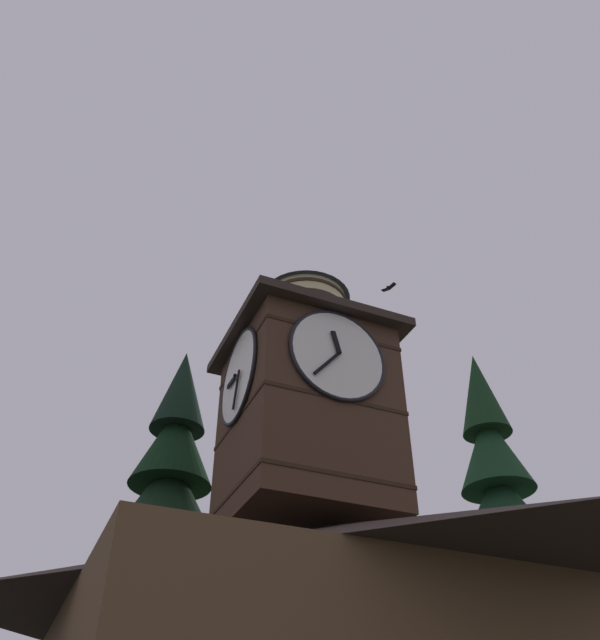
{
  "coord_description": "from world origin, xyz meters",
  "views": [
    {
      "loc": [
        5.22,
        11.94,
        1.34
      ],
      "look_at": [
        -0.46,
        -1.18,
        12.22
      ],
      "focal_mm": 36.16,
      "sensor_mm": 36.0,
      "label": 1
    }
  ],
  "objects_px": {
    "pine_tree_behind": "(154,607)",
    "moon": "(315,600)",
    "pine_tree_aside": "(524,617)",
    "clock_tower": "(306,402)",
    "flying_bird_high": "(389,288)"
  },
  "relations": [
    {
      "from": "pine_tree_aside",
      "to": "flying_bird_high",
      "type": "distance_m",
      "value": 12.93
    },
    {
      "from": "pine_tree_behind",
      "to": "flying_bird_high",
      "type": "bearing_deg",
      "value": 173.75
    },
    {
      "from": "pine_tree_aside",
      "to": "moon",
      "type": "bearing_deg",
      "value": -99.38
    },
    {
      "from": "clock_tower",
      "to": "pine_tree_behind",
      "type": "relative_size",
      "value": 0.58
    },
    {
      "from": "pine_tree_behind",
      "to": "flying_bird_high",
      "type": "height_order",
      "value": "flying_bird_high"
    },
    {
      "from": "pine_tree_behind",
      "to": "pine_tree_aside",
      "type": "distance_m",
      "value": 11.78
    },
    {
      "from": "clock_tower",
      "to": "flying_bird_high",
      "type": "distance_m",
      "value": 11.03
    },
    {
      "from": "pine_tree_aside",
      "to": "clock_tower",
      "type": "bearing_deg",
      "value": 23.49
    },
    {
      "from": "moon",
      "to": "pine_tree_aside",
      "type": "bearing_deg",
      "value": 80.62
    },
    {
      "from": "moon",
      "to": "flying_bird_high",
      "type": "relative_size",
      "value": 2.58
    },
    {
      "from": "pine_tree_aside",
      "to": "moon",
      "type": "height_order",
      "value": "pine_tree_aside"
    },
    {
      "from": "clock_tower",
      "to": "moon",
      "type": "distance_m",
      "value": 32.17
    },
    {
      "from": "pine_tree_behind",
      "to": "moon",
      "type": "bearing_deg",
      "value": -123.13
    },
    {
      "from": "clock_tower",
      "to": "pine_tree_behind",
      "type": "bearing_deg",
      "value": -63.8
    },
    {
      "from": "clock_tower",
      "to": "pine_tree_aside",
      "type": "distance_m",
      "value": 10.89
    }
  ]
}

